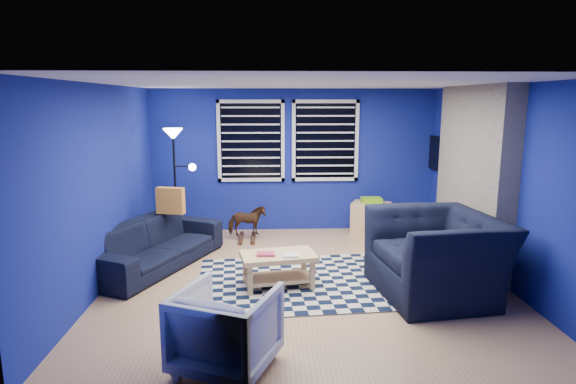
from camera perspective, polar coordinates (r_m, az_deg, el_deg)
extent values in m
plane|color=tan|center=(6.38, 1.92, -10.30)|extent=(5.00, 5.00, 0.00)
plane|color=white|center=(5.96, 2.08, 12.74)|extent=(5.00, 5.00, 0.00)
plane|color=navy|center=(8.51, 0.69, 3.74)|extent=(5.00, 0.00, 5.00)
plane|color=navy|center=(6.36, -21.08, 0.59)|extent=(0.00, 5.00, 5.00)
plane|color=navy|center=(6.72, 23.78, 0.91)|extent=(0.00, 5.00, 5.00)
cube|color=gray|center=(7.11, 21.08, 1.60)|extent=(0.26, 2.00, 2.50)
cube|color=black|center=(7.24, 19.58, -5.43)|extent=(0.04, 0.70, 0.60)
cube|color=gray|center=(7.29, 18.47, -7.82)|extent=(0.50, 1.20, 0.08)
cube|color=black|center=(8.45, -4.41, 6.04)|extent=(1.05, 0.02, 1.30)
cube|color=white|center=(8.41, -4.48, 10.66)|extent=(1.17, 0.05, 0.06)
cube|color=white|center=(8.52, -4.34, 1.48)|extent=(1.17, 0.05, 0.06)
cube|color=black|center=(8.50, 4.43, 6.08)|extent=(1.05, 0.02, 1.30)
cube|color=white|center=(8.47, 4.51, 10.66)|extent=(1.17, 0.05, 0.06)
cube|color=white|center=(8.58, 4.37, 1.54)|extent=(1.17, 0.05, 0.06)
cube|color=black|center=(8.50, 17.66, 4.24)|extent=(0.06, 1.00, 0.58)
cube|color=black|center=(8.49, 17.44, 4.25)|extent=(0.01, 0.92, 0.50)
cube|color=black|center=(6.28, 1.06, -10.60)|extent=(2.64, 2.18, 0.02)
imported|color=black|center=(7.00, -15.47, -5.94)|extent=(2.41, 1.73, 0.66)
imported|color=black|center=(6.04, 17.17, -7.16)|extent=(1.66, 1.50, 0.97)
imported|color=gray|center=(4.33, -7.33, -15.77)|extent=(1.03, 1.05, 0.73)
imported|color=#4C2D18|center=(8.02, -4.90, -3.44)|extent=(0.36, 0.65, 0.52)
cube|color=tan|center=(6.00, -1.18, -7.60)|extent=(0.99, 0.68, 0.06)
cube|color=tan|center=(6.10, -1.17, -10.12)|extent=(0.89, 0.59, 0.03)
cube|color=#B0324D|center=(5.94, -2.64, -7.35)|extent=(0.25, 0.20, 0.03)
cube|color=silver|center=(5.88, 0.34, -7.56)|extent=(0.20, 0.16, 0.03)
cube|color=tan|center=(5.89, -4.92, -10.21)|extent=(0.07, 0.07, 0.36)
cube|color=tan|center=(5.90, 2.66, -10.12)|extent=(0.07, 0.07, 0.36)
cube|color=tan|center=(6.26, -4.77, -8.88)|extent=(0.07, 0.07, 0.36)
cube|color=tan|center=(6.28, 2.33, -8.80)|extent=(0.07, 0.07, 0.36)
cube|color=tan|center=(8.57, 9.81, -3.03)|extent=(0.77, 0.65, 0.54)
cube|color=black|center=(8.57, 9.81, -3.03)|extent=(0.67, 0.58, 0.43)
cube|color=#86CE18|center=(8.50, 9.88, -0.96)|extent=(0.41, 0.37, 0.09)
cylinder|color=black|center=(8.19, -12.93, -5.65)|extent=(0.23, 0.23, 0.03)
cylinder|color=black|center=(7.99, -13.19, 0.28)|extent=(0.04, 0.04, 1.73)
cone|color=white|center=(7.88, -13.47, 6.70)|extent=(0.31, 0.31, 0.18)
sphere|color=white|center=(7.84, -11.27, 2.90)|extent=(0.12, 0.12, 0.12)
cube|color=orange|center=(7.26, -13.76, -1.00)|extent=(0.42, 0.21, 0.39)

